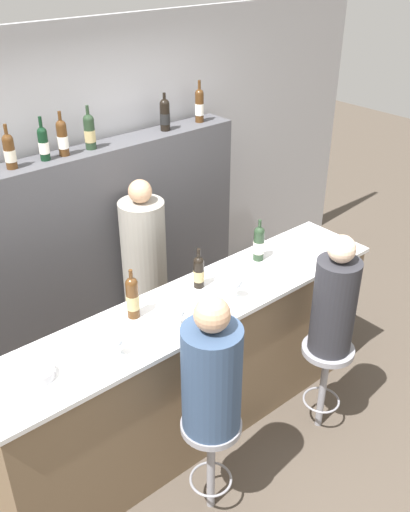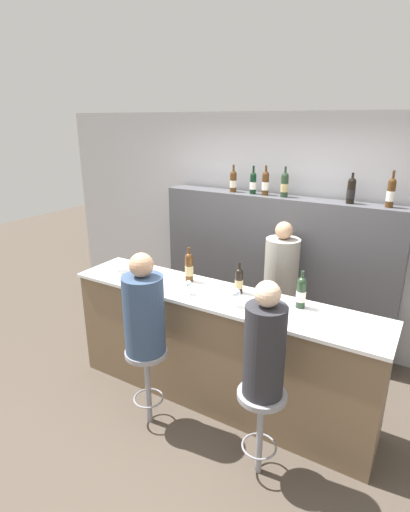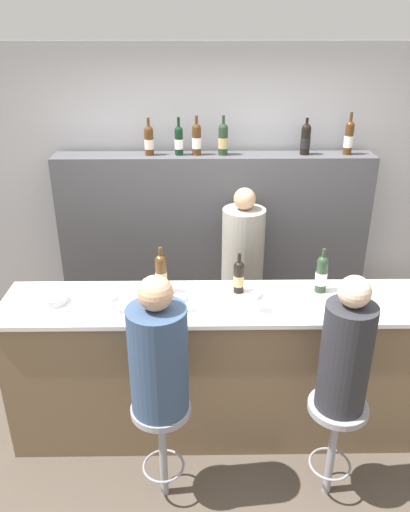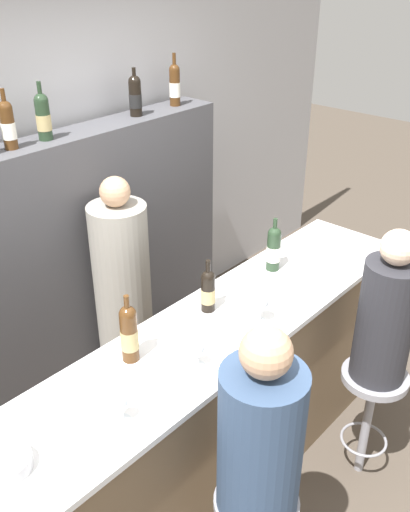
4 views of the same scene
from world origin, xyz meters
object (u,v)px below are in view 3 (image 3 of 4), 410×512
(wine_bottle_backbar_2, at_px, (197,139))
(wine_glass_1, at_px, (184,299))
(wine_bottle_backbar_4, at_px, (306,139))
(wine_glass_2, at_px, (257,296))
(wine_glass_0, at_px, (114,300))
(guest_seated_left, at_px, (158,355))
(guest_seated_right, at_px, (346,352))
(wine_bottle_backbar_1, at_px, (179,140))
(metal_bowl, at_px, (53,299))
(wine_bottle_backbar_5, at_px, (349,137))
(wine_bottle_backbar_0, at_px, (149,140))
(bar_stool_left, at_px, (162,427))
(wine_bottle_backbar_3, at_px, (223,139))
(wine_bottle_counter_0, at_px, (161,274))
(wine_bottle_counter_2, at_px, (322,274))
(bartender, at_px, (242,283))
(wine_bottle_counter_1, at_px, (239,276))
(bar_stool_right, at_px, (335,425))

(wine_bottle_backbar_2, height_order, wine_glass_1, wine_bottle_backbar_2)
(wine_bottle_backbar_4, height_order, wine_glass_2, wine_bottle_backbar_4)
(wine_glass_0, xyz_separation_m, guest_seated_left, (0.30, -0.44, -0.09))
(guest_seated_left, xyz_separation_m, guest_seated_right, (1.04, 0.00, 0.00))
(wine_bottle_backbar_1, xyz_separation_m, metal_bowl, (-0.79, -1.28, -0.75))
(wine_bottle_backbar_5, bearing_deg, wine_bottle_backbar_0, 180.00)
(wine_bottle_backbar_5, relative_size, bar_stool_left, 0.48)
(wine_glass_2, bearing_deg, wine_bottle_backbar_2, 104.84)
(wine_bottle_backbar_1, bearing_deg, wine_bottle_backbar_3, 0.00)
(wine_bottle_backbar_3, bearing_deg, wine_bottle_counter_0, -111.58)
(wine_bottle_counter_2, xyz_separation_m, wine_bottle_backbar_4, (0.07, 1.16, 0.65))
(guest_seated_right, height_order, bartender, bartender)
(wine_bottle_counter_2, distance_m, wine_glass_1, 0.95)
(wine_bottle_backbar_4, relative_size, wine_glass_1, 2.33)
(wine_bottle_counter_1, relative_size, wine_bottle_backbar_5, 0.83)
(wine_glass_1, xyz_separation_m, bar_stool_right, (0.90, -0.44, -0.62))
(wine_bottle_counter_0, height_order, wine_bottle_backbar_4, wine_bottle_backbar_4)
(wine_glass_1, bearing_deg, wine_bottle_backbar_2, 86.77)
(wine_bottle_backbar_4, height_order, bar_stool_right, wine_bottle_backbar_4)
(wine_bottle_backbar_3, height_order, guest_seated_right, wine_bottle_backbar_3)
(wine_bottle_counter_0, xyz_separation_m, wine_bottle_backbar_2, (0.24, 1.16, 0.65))
(wine_bottle_counter_2, bearing_deg, wine_bottle_backbar_2, 125.70)
(wine_bottle_counter_0, xyz_separation_m, wine_bottle_backbar_0, (-0.15, 1.16, 0.64))
(wine_glass_1, distance_m, metal_bowl, 0.87)
(wine_bottle_counter_1, bearing_deg, metal_bowl, -173.99)
(wine_bottle_counter_2, distance_m, wine_bottle_backbar_4, 1.33)
(wine_bottle_counter_0, relative_size, wine_glass_2, 2.10)
(wine_bottle_counter_2, distance_m, wine_bottle_backbar_3, 1.46)
(wine_bottle_counter_0, distance_m, wine_bottle_backbar_3, 1.40)
(wine_bottle_backbar_0, relative_size, bar_stool_left, 0.43)
(wine_bottle_counter_0, relative_size, wine_bottle_counter_2, 1.05)
(wine_bottle_counter_0, height_order, wine_bottle_counter_1, wine_bottle_counter_0)
(wine_bottle_backbar_5, xyz_separation_m, metal_bowl, (-2.19, -1.28, -0.77))
(bar_stool_left, bearing_deg, metal_bowl, 141.61)
(bar_stool_left, distance_m, bar_stool_right, 1.04)
(bar_stool_left, bearing_deg, wine_bottle_backbar_0, 95.41)
(guest_seated_left, bearing_deg, bartender, 68.27)
(bar_stool_right, bearing_deg, wine_bottle_backbar_1, 117.52)
(wine_bottle_backbar_3, height_order, wine_glass_1, wine_bottle_backbar_3)
(bartender, bearing_deg, guest_seated_right, -73.35)
(wine_bottle_counter_2, distance_m, wine_glass_0, 1.37)
(bar_stool_left, height_order, guest_seated_left, guest_seated_left)
(bar_stool_left, bearing_deg, wine_glass_1, 73.01)
(wine_glass_2, xyz_separation_m, guest_seated_right, (0.45, -0.44, -0.11))
(wine_glass_1, bearing_deg, wine_bottle_counter_2, 15.64)
(wine_bottle_counter_0, height_order, wine_bottle_backbar_3, wine_bottle_backbar_3)
(wine_glass_0, bearing_deg, wine_bottle_counter_0, 42.81)
(wine_bottle_backbar_0, relative_size, wine_bottle_backbar_4, 1.02)
(wine_bottle_backbar_0, distance_m, guest_seated_left, 2.02)
(wine_bottle_counter_0, bearing_deg, wine_glass_0, -137.19)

